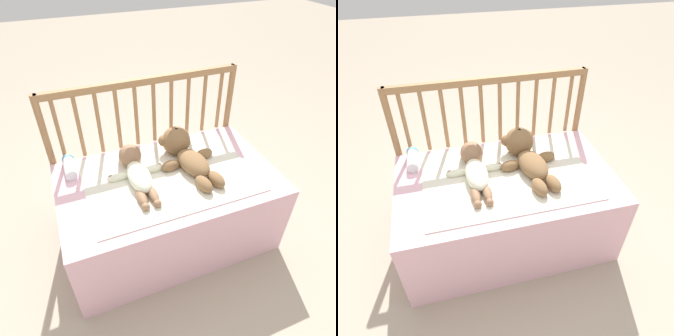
% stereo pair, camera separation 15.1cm
% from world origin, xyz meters
% --- Properties ---
extents(ground_plane, '(12.00, 12.00, 0.00)m').
position_xyz_m(ground_plane, '(0.00, 0.00, 0.00)').
color(ground_plane, tan).
extents(crib_mattress, '(1.12, 0.67, 0.45)m').
position_xyz_m(crib_mattress, '(0.00, 0.00, 0.23)').
color(crib_mattress, '#EDB7C6').
rests_on(crib_mattress, ground_plane).
extents(crib_rail, '(1.12, 0.04, 0.85)m').
position_xyz_m(crib_rail, '(0.00, 0.36, 0.59)').
color(crib_rail, '#997047').
rests_on(crib_rail, ground_plane).
extents(blanket, '(0.86, 0.58, 0.01)m').
position_xyz_m(blanket, '(0.01, 0.01, 0.46)').
color(blanket, silver).
rests_on(blanket, crib_mattress).
extents(teddy_bear, '(0.32, 0.48, 0.16)m').
position_xyz_m(teddy_bear, '(0.14, 0.09, 0.51)').
color(teddy_bear, olive).
rests_on(teddy_bear, crib_mattress).
extents(baby, '(0.31, 0.43, 0.12)m').
position_xyz_m(baby, '(-0.15, 0.06, 0.50)').
color(baby, '#EAEACC').
rests_on(baby, crib_mattress).
extents(baby_bottle, '(0.06, 0.19, 0.06)m').
position_xyz_m(baby_bottle, '(-0.46, 0.25, 0.48)').
color(baby_bottle, white).
rests_on(baby_bottle, crib_mattress).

